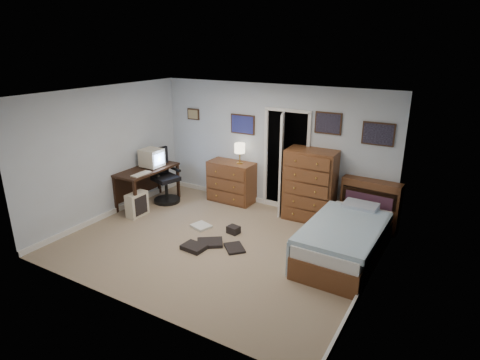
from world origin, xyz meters
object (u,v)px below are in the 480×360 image
at_px(office_chair, 164,181).
at_px(low_dresser, 232,182).
at_px(computer_desk, 144,176).
at_px(tall_dresser, 310,185).
at_px(bed, 344,240).

height_order(office_chair, low_dresser, office_chair).
bearing_deg(office_chair, computer_desk, -110.91).
height_order(office_chair, tall_dresser, tall_dresser).
bearing_deg(low_dresser, tall_dresser, -0.17).
distance_m(computer_desk, low_dresser, 1.84).
height_order(computer_desk, bed, computer_desk).
xyz_separation_m(tall_dresser, bed, (1.02, -1.16, -0.37)).
bearing_deg(tall_dresser, bed, -50.98).
bearing_deg(computer_desk, office_chair, 52.06).
bearing_deg(bed, tall_dresser, 132.56).
relative_size(computer_desk, bed, 0.67).
bearing_deg(bed, computer_desk, 179.46).
xyz_separation_m(low_dresser, bed, (2.78, -1.18, -0.12)).
height_order(low_dresser, bed, low_dresser).
bearing_deg(bed, low_dresser, 158.20).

